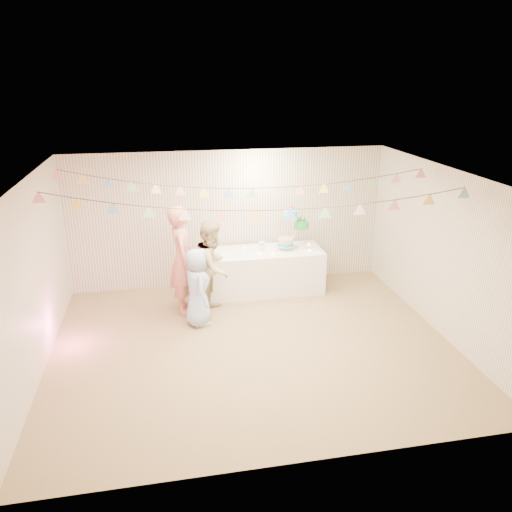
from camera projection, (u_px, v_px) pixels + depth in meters
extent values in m
plane|color=olive|center=(253.00, 345.00, 7.62)|extent=(6.00, 6.00, 0.00)
plane|color=white|center=(253.00, 176.00, 6.72)|extent=(6.00, 6.00, 0.00)
plane|color=silver|center=(229.00, 219.00, 9.48)|extent=(6.00, 6.00, 0.00)
plane|color=silver|center=(299.00, 358.00, 4.87)|extent=(6.00, 6.00, 0.00)
plane|color=silver|center=(32.00, 281.00, 6.64)|extent=(5.00, 5.00, 0.00)
plane|color=silver|center=(443.00, 253.00, 7.70)|extent=(5.00, 5.00, 0.00)
cube|color=white|center=(264.00, 271.00, 9.40)|extent=(2.15, 0.86, 0.81)
cylinder|color=white|center=(239.00, 256.00, 9.15)|extent=(0.37, 0.37, 0.02)
imported|color=#C07264|center=(183.00, 260.00, 8.41)|extent=(0.46, 0.70, 1.89)
imported|color=tan|center=(213.00, 267.00, 8.45)|extent=(0.91, 0.99, 1.64)
imported|color=#99B4D8|center=(198.00, 287.00, 8.07)|extent=(0.50, 0.69, 1.31)
cylinder|color=#FFD88C|center=(223.00, 255.00, 8.98)|extent=(0.04, 0.04, 0.03)
cylinder|color=#FFD88C|center=(244.00, 248.00, 9.36)|extent=(0.04, 0.04, 0.03)
cylinder|color=#FFD88C|center=(272.00, 253.00, 9.07)|extent=(0.04, 0.04, 0.03)
cylinder|color=#FFD88C|center=(280.00, 245.00, 9.52)|extent=(0.04, 0.04, 0.03)
cylinder|color=#FFD88C|center=(310.00, 250.00, 9.24)|extent=(0.04, 0.04, 0.03)
cylinder|color=#FFD88C|center=(309.00, 244.00, 9.55)|extent=(0.04, 0.04, 0.03)
cylinder|color=#FFD88C|center=(259.00, 253.00, 9.09)|extent=(0.04, 0.04, 0.03)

